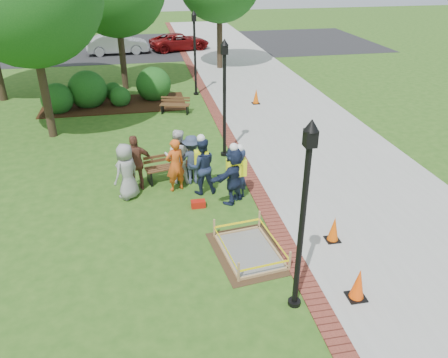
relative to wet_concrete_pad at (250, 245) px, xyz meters
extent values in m
plane|color=#285116|center=(-0.74, 1.03, -0.23)|extent=(100.00, 100.00, 0.00)
cube|color=#9E9E99|center=(4.26, 11.03, -0.22)|extent=(6.00, 60.00, 0.02)
cube|color=maroon|center=(1.01, 11.03, -0.22)|extent=(0.50, 60.00, 0.03)
cube|color=#381E0F|center=(-3.74, 13.03, -0.21)|extent=(7.00, 3.00, 0.05)
cube|color=black|center=(-0.74, 28.03, -0.23)|extent=(36.00, 12.00, 0.01)
cube|color=#47331E|center=(0.00, 0.00, -0.23)|extent=(1.98, 2.50, 0.01)
cube|color=slate|center=(0.00, 0.00, -0.21)|extent=(1.42, 1.94, 0.04)
cube|color=tan|center=(0.00, 0.00, -0.19)|extent=(1.56, 2.07, 0.08)
cube|color=tan|center=(0.00, 0.00, 0.04)|extent=(1.59, 2.11, 0.55)
cube|color=yellow|center=(0.00, 0.00, 0.07)|extent=(1.53, 2.05, 0.06)
cube|color=brown|center=(-1.66, 4.41, 0.26)|extent=(1.66, 0.81, 0.04)
cube|color=brown|center=(-1.72, 4.66, 0.50)|extent=(1.57, 0.39, 0.26)
cube|color=black|center=(-1.66, 4.41, 0.00)|extent=(1.53, 0.84, 0.47)
cube|color=#50321B|center=(-0.87, 11.18, 0.19)|extent=(1.44, 0.78, 0.04)
cube|color=#50321B|center=(-0.81, 11.39, 0.40)|extent=(1.34, 0.43, 0.22)
cube|color=black|center=(-0.87, 11.18, -0.03)|extent=(1.33, 0.80, 0.41)
cube|color=black|center=(1.92, -2.05, -0.21)|extent=(0.41, 0.41, 0.05)
cone|color=#FF4D08|center=(1.92, -2.05, 0.19)|extent=(0.32, 0.32, 0.75)
cube|color=black|center=(2.29, 0.09, -0.21)|extent=(0.37, 0.37, 0.05)
cone|color=#E95607|center=(2.29, 0.09, 0.15)|extent=(0.29, 0.29, 0.68)
cube|color=black|center=(3.25, 11.85, -0.21)|extent=(0.38, 0.38, 0.05)
cone|color=#E35707|center=(3.25, 11.85, 0.17)|extent=(0.30, 0.30, 0.70)
cube|color=#A8180C|center=(-0.98, 2.47, -0.13)|extent=(0.43, 0.24, 0.21)
cylinder|color=black|center=(0.51, -1.97, 1.67)|extent=(0.12, 0.12, 3.80)
cube|color=black|center=(0.51, -1.97, 3.67)|extent=(0.22, 0.22, 0.32)
cone|color=black|center=(0.51, -1.97, 3.92)|extent=(0.28, 0.28, 0.22)
cylinder|color=black|center=(0.51, -1.97, -0.18)|extent=(0.28, 0.28, 0.10)
cylinder|color=black|center=(0.51, 6.03, 1.67)|extent=(0.12, 0.12, 3.80)
cube|color=black|center=(0.51, 6.03, 3.67)|extent=(0.22, 0.22, 0.32)
cone|color=black|center=(0.51, 6.03, 3.92)|extent=(0.28, 0.28, 0.22)
cylinder|color=black|center=(0.51, 6.03, -0.18)|extent=(0.28, 0.28, 0.10)
cylinder|color=black|center=(0.51, 14.03, 1.67)|extent=(0.12, 0.12, 3.80)
cube|color=black|center=(0.51, 14.03, 3.67)|extent=(0.22, 0.22, 0.32)
cone|color=black|center=(0.51, 14.03, 3.92)|extent=(0.28, 0.28, 0.22)
cylinder|color=black|center=(0.51, 14.03, -0.18)|extent=(0.28, 0.28, 0.10)
cylinder|color=#3D2D1E|center=(-6.13, 9.28, 2.08)|extent=(0.33, 0.33, 4.63)
cylinder|color=#3D2D1E|center=(-3.21, 15.96, 1.97)|extent=(0.33, 0.33, 4.41)
cylinder|color=#3D2D1E|center=(2.85, 19.72, 1.98)|extent=(0.36, 0.36, 4.44)
sphere|color=#154A16|center=(-6.31, 12.44, -0.23)|extent=(1.49, 1.49, 1.49)
sphere|color=#154A16|center=(-4.96, 13.14, -0.23)|extent=(1.88, 1.88, 1.88)
sphere|color=#154A16|center=(-3.42, 12.89, -0.23)|extent=(1.02, 1.02, 1.02)
sphere|color=#154A16|center=(-1.72, 13.70, -0.23)|extent=(1.78, 1.78, 1.78)
sphere|color=#154A16|center=(-3.81, 14.16, -0.23)|extent=(0.91, 0.91, 0.91)
imported|color=gray|center=(-3.02, 3.48, 0.66)|extent=(0.66, 0.66, 1.78)
imported|color=#D25118|center=(-1.52, 3.68, 0.64)|extent=(0.65, 0.54, 1.75)
imported|color=silver|center=(-1.38, 4.24, 0.68)|extent=(0.66, 0.50, 1.83)
imported|color=brown|center=(-2.72, 3.96, 0.68)|extent=(0.64, 0.47, 1.84)
imported|color=#303B54|center=(-0.94, 4.07, 0.60)|extent=(0.54, 0.36, 1.66)
imported|color=#181B3E|center=(0.13, 2.61, 0.66)|extent=(0.67, 0.65, 1.79)
cube|color=#D1E113|center=(0.13, 2.61, 0.91)|extent=(0.42, 0.26, 0.52)
sphere|color=white|center=(0.13, 2.61, 1.58)|extent=(0.25, 0.25, 0.25)
imported|color=#181C3E|center=(0.33, 2.75, 0.60)|extent=(0.63, 0.61, 1.67)
cube|color=#D1E113|center=(0.33, 2.75, 0.84)|extent=(0.42, 0.26, 0.52)
sphere|color=white|center=(0.33, 2.75, 1.46)|extent=(0.25, 0.25, 0.25)
imported|color=#161C39|center=(-0.73, 3.35, 0.68)|extent=(0.60, 0.40, 1.83)
cube|color=#D1E113|center=(-0.73, 3.35, 0.94)|extent=(0.42, 0.26, 0.52)
sphere|color=white|center=(-0.73, 3.35, 1.62)|extent=(0.25, 0.25, 0.25)
imported|color=black|center=(-9.24, 26.62, -0.23)|extent=(2.23, 4.63, 1.47)
imported|color=#ADAEB3|center=(-3.83, 25.50, -0.23)|extent=(2.58, 5.11, 1.61)
imported|color=maroon|center=(0.88, 26.09, -0.23)|extent=(2.85, 4.57, 1.38)
camera|label=1|loc=(-2.35, -8.72, 6.60)|focal=35.00mm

